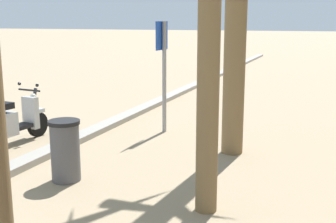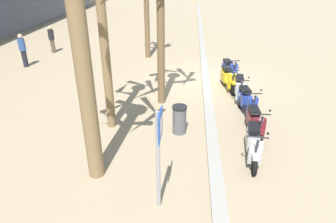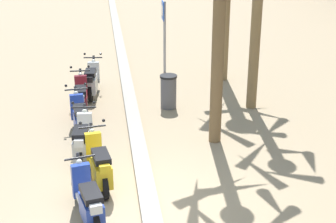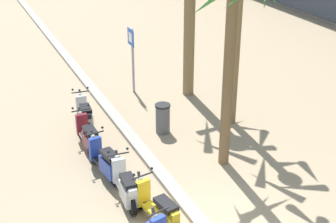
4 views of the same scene
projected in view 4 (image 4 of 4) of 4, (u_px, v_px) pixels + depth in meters
name	position (u px, v px, depth m)	size (l,w,h in m)	color
scooter_silver_second_in_line	(85.00, 115.00, 15.40)	(1.76, 0.56, 1.17)	black
scooter_maroon_mid_front	(88.00, 136.00, 14.23)	(1.76, 0.56, 1.17)	black
scooter_blue_lead_nearest	(105.00, 161.00, 12.92)	(1.80, 0.61, 1.17)	black
scooter_silver_tail_end	(126.00, 186.00, 11.89)	(1.81, 0.56, 1.17)	black
scooter_yellow_mid_centre	(158.00, 210.00, 11.06)	(1.85, 0.65, 1.17)	black
crossing_sign	(132.00, 53.00, 17.56)	(0.60, 0.13, 2.40)	#939399
palm_tree_mid_walkway	(232.00, 6.00, 11.84)	(2.46, 2.42, 5.63)	brown
litter_bin	(163.00, 118.00, 15.16)	(0.48, 0.48, 0.95)	#56565B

